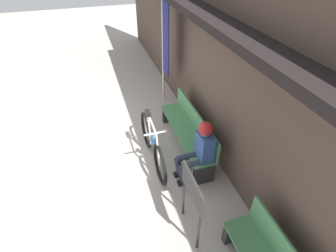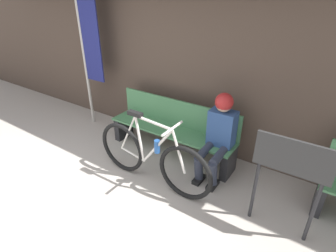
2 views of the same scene
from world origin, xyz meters
TOP-DOWN VIEW (x-y plane):
  - ground_plane at (0.00, 0.00)m, footprint 24.00×24.00m
  - storefront_wall at (0.00, 2.67)m, footprint 12.00×0.56m
  - park_bench_near at (0.59, 2.24)m, footprint 1.98×0.42m
  - bicycle at (0.77, 1.48)m, footprint 1.71×0.40m
  - person_seated at (1.37, 2.12)m, footprint 0.34×0.60m
  - banner_pole at (-1.09, 2.28)m, footprint 0.45×0.05m
  - signboard at (2.31, 1.62)m, footprint 0.70×0.04m

SIDE VIEW (x-z plane):
  - ground_plane at x=0.00m, z-range 0.00..0.00m
  - bicycle at x=0.77m, z-range -0.10..0.87m
  - park_bench_near at x=0.59m, z-range -0.01..0.81m
  - person_seated at x=1.37m, z-range 0.08..1.23m
  - signboard at x=2.31m, z-range 0.25..1.33m
  - banner_pole at x=-1.09m, z-range 0.29..2.68m
  - storefront_wall at x=0.00m, z-range 0.06..3.26m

